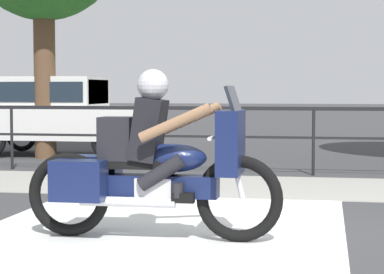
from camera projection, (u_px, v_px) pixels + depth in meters
The scene contains 6 objects.
ground_plane at pixel (303, 235), 7.07m from camera, with size 120.00×120.00×0.00m, color #38383A.
sidewalk_band at pixel (311, 188), 10.41m from camera, with size 44.00×2.40×0.01m, color #99968E.
crosswalk_band at pixel (157, 234), 7.12m from camera, with size 3.54×6.00×0.01m, color silver.
fence_railing at pixel (314, 121), 11.85m from camera, with size 36.00×0.05×1.09m.
motorcycle at pixel (151, 164), 6.85m from camera, with size 2.40×0.76×1.56m.
parked_car at pixel (58, 111), 15.44m from camera, with size 3.98×1.73×1.62m.
Camera 1 is at (0.22, -7.07, 1.39)m, focal length 70.00 mm.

